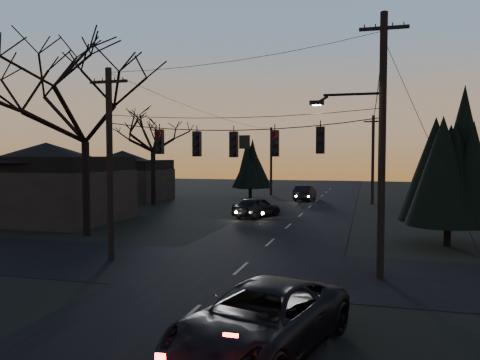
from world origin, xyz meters
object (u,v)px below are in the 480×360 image
(utility_pole_left, at_px, (111,260))
(utility_pole_far_r, at_px, (372,204))
(bare_tree_left, at_px, (85,104))
(utility_pole_far_l, at_px, (271,195))
(sedan_oncoming_a, at_px, (257,207))
(sedan_oncoming_b, at_px, (305,193))
(utility_pole_right, at_px, (380,278))
(suv_near, at_px, (262,320))
(evergreen_right, at_px, (449,160))

(utility_pole_left, relative_size, utility_pole_far_r, 1.00)
(bare_tree_left, bearing_deg, utility_pole_far_r, 54.41)
(utility_pole_far_l, bearing_deg, bare_tree_left, -98.76)
(sedan_oncoming_a, relative_size, sedan_oncoming_b, 0.95)
(utility_pole_right, relative_size, sedan_oncoming_a, 2.22)
(bare_tree_left, relative_size, suv_near, 1.92)
(evergreen_right, height_order, sedan_oncoming_a, evergreen_right)
(utility_pole_far_r, xyz_separation_m, utility_pole_far_l, (-11.50, 8.00, 0.00))
(utility_pole_far_l, xyz_separation_m, evergreen_right, (15.01, -28.50, 4.47))
(utility_pole_right, distance_m, suv_near, 8.34)
(utility_pole_far_l, relative_size, sedan_oncoming_b, 1.68)
(sedan_oncoming_b, bearing_deg, evergreen_right, 117.30)
(sedan_oncoming_a, xyz_separation_m, sedan_oncoming_b, (1.85, 14.26, 0.02))
(utility_pole_right, distance_m, utility_pole_far_l, 37.79)
(utility_pole_far_l, bearing_deg, sedan_oncoming_a, -81.68)
(bare_tree_left, bearing_deg, utility_pole_far_l, 81.24)
(utility_pole_right, height_order, utility_pole_far_l, utility_pole_right)
(utility_pole_right, height_order, utility_pole_far_r, utility_pole_right)
(bare_tree_left, xyz_separation_m, sedan_oncoming_a, (7.66, 10.63, -6.87))
(utility_pole_right, distance_m, sedan_oncoming_b, 30.95)
(utility_pole_left, bearing_deg, sedan_oncoming_b, 81.00)
(evergreen_right, relative_size, sedan_oncoming_b, 1.63)
(utility_pole_left, height_order, utility_pole_far_l, utility_pole_left)
(utility_pole_left, relative_size, suv_near, 1.49)
(bare_tree_left, xyz_separation_m, evergreen_right, (19.74, 2.18, -3.17))
(utility_pole_right, xyz_separation_m, utility_pole_left, (-11.50, 0.00, 0.00))
(evergreen_right, xyz_separation_m, suv_near, (-6.41, -15.28, -3.67))
(utility_pole_far_l, xyz_separation_m, bare_tree_left, (-4.73, -30.68, 7.64))
(utility_pole_left, bearing_deg, sedan_oncoming_a, 79.58)
(evergreen_right, bearing_deg, bare_tree_left, -173.69)
(sedan_oncoming_a, bearing_deg, utility_pole_left, 101.27)
(evergreen_right, height_order, suv_near, evergreen_right)
(utility_pole_right, relative_size, bare_tree_left, 0.92)
(bare_tree_left, bearing_deg, utility_pole_right, -18.14)
(utility_pole_far_r, relative_size, suv_near, 1.49)
(utility_pole_right, relative_size, evergreen_right, 1.29)
(evergreen_right, xyz_separation_m, sedan_oncoming_b, (-10.23, 22.71, -3.68))
(utility_pole_far_r, distance_m, evergreen_right, 21.27)
(bare_tree_left, relative_size, sedan_oncoming_b, 2.29)
(utility_pole_far_r, height_order, sedan_oncoming_a, utility_pole_far_r)
(utility_pole_left, relative_size, evergreen_right, 1.10)
(evergreen_right, height_order, sedan_oncoming_b, evergreen_right)
(utility_pole_right, bearing_deg, utility_pole_far_l, 107.72)
(evergreen_right, distance_m, sedan_oncoming_b, 25.18)
(utility_pole_far_r, height_order, evergreen_right, evergreen_right)
(utility_pole_right, relative_size, utility_pole_far_l, 1.25)
(utility_pole_left, xyz_separation_m, sedan_oncoming_b, (4.78, 30.21, 0.78))
(utility_pole_far_r, bearing_deg, bare_tree_left, -125.59)
(sedan_oncoming_a, bearing_deg, suv_near, 125.14)
(utility_pole_right, xyz_separation_m, sedan_oncoming_a, (-8.57, 15.95, 0.77))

